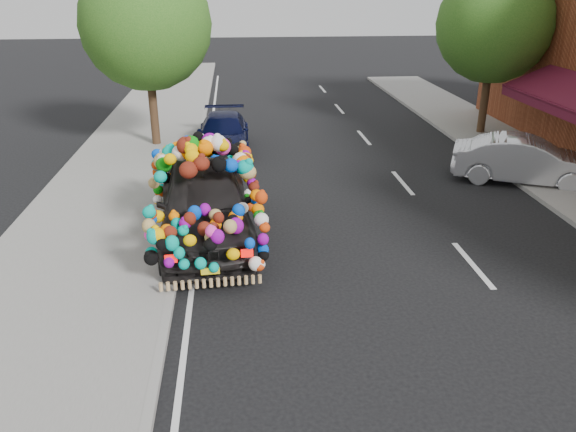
# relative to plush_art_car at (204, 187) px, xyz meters

# --- Properties ---
(ground) EXTENTS (100.00, 100.00, 0.00)m
(ground) POSITION_rel_plush_art_car_xyz_m (1.80, -1.82, -1.20)
(ground) COLOR black
(ground) RESTS_ON ground
(sidewalk) EXTENTS (4.00, 60.00, 0.12)m
(sidewalk) POSITION_rel_plush_art_car_xyz_m (-2.50, -1.82, -1.14)
(sidewalk) COLOR gray
(sidewalk) RESTS_ON ground
(kerb) EXTENTS (0.15, 60.00, 0.13)m
(kerb) POSITION_rel_plush_art_car_xyz_m (-0.55, -1.82, -1.14)
(kerb) COLOR gray
(kerb) RESTS_ON ground
(lane_markings) EXTENTS (6.00, 50.00, 0.01)m
(lane_markings) POSITION_rel_plush_art_car_xyz_m (5.40, -1.82, -1.20)
(lane_markings) COLOR silver
(lane_markings) RESTS_ON ground
(tree_near_sidewalk) EXTENTS (4.20, 4.20, 6.13)m
(tree_near_sidewalk) POSITION_rel_plush_art_car_xyz_m (-2.00, 7.68, 2.82)
(tree_near_sidewalk) COLOR #332114
(tree_near_sidewalk) RESTS_ON ground
(tree_far_b) EXTENTS (4.00, 4.00, 5.90)m
(tree_far_b) POSITION_rel_plush_art_car_xyz_m (9.80, 8.18, 2.69)
(tree_far_b) COLOR #332114
(tree_far_b) RESTS_ON ground
(plush_art_car) EXTENTS (2.69, 5.27, 2.32)m
(plush_art_car) POSITION_rel_plush_art_car_xyz_m (0.00, 0.00, 0.00)
(plush_art_car) COLOR black
(plush_art_car) RESTS_ON ground
(navy_sedan) EXTENTS (1.74, 4.14, 1.19)m
(navy_sedan) POSITION_rel_plush_art_car_xyz_m (0.32, 6.95, -0.60)
(navy_sedan) COLOR black
(navy_sedan) RESTS_ON ground
(silver_hatchback) EXTENTS (4.18, 2.88, 1.31)m
(silver_hatchback) POSITION_rel_plush_art_car_xyz_m (8.80, 2.90, -0.55)
(silver_hatchback) COLOR silver
(silver_hatchback) RESTS_ON ground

